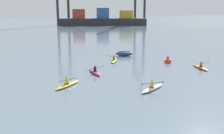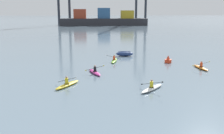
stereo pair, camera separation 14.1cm
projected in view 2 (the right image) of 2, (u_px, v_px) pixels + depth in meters
container_barge at (103, 20)px, 124.57m from camera, size 40.82×8.56×8.16m
capsized_dinghy at (125, 54)px, 39.79m from camera, size 2.72×1.41×0.76m
channel_buoy at (168, 60)px, 34.69m from camera, size 0.90×0.90×1.00m
kayak_orange at (201, 67)px, 31.10m from camera, size 2.25×3.44×0.95m
kayak_yellow at (67, 84)px, 23.87m from camera, size 2.27×3.22×1.01m
kayak_lime at (114, 60)px, 35.47m from camera, size 2.20×3.45×0.95m
kayak_magenta at (95, 72)px, 28.74m from camera, size 2.17×3.42×0.95m
kayak_white at (152, 88)px, 22.75m from camera, size 2.73×2.92×0.96m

